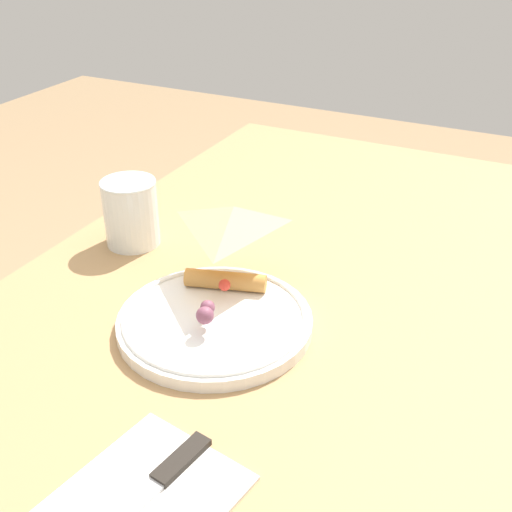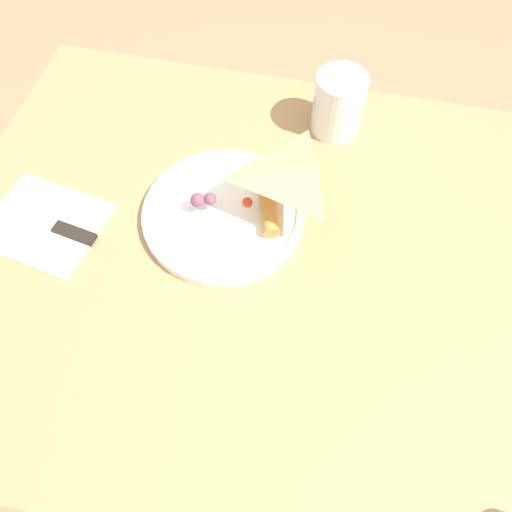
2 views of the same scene
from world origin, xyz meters
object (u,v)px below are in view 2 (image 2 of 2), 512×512
at_px(dining_table, 317,301).
at_px(napkin_folded, 44,224).
at_px(milk_glass, 338,106).
at_px(butter_knife, 48,224).
at_px(plate_pizza, 225,212).

xyz_separation_m(dining_table, napkin_folded, (0.42, 0.02, 0.11)).
distance_m(milk_glass, butter_knife, 0.49).
bearing_deg(dining_table, plate_pizza, -18.97).
height_order(napkin_folded, butter_knife, butter_knife).
bearing_deg(butter_knife, napkin_folded, 0.00).
relative_size(plate_pizza, butter_knife, 1.35).
xyz_separation_m(dining_table, milk_glass, (0.03, -0.27, 0.16)).
height_order(milk_glass, butter_knife, milk_glass).
bearing_deg(plate_pizza, milk_glass, -121.32).
xyz_separation_m(napkin_folded, butter_knife, (-0.01, 0.00, 0.00)).
distance_m(dining_table, milk_glass, 0.32).
xyz_separation_m(dining_table, plate_pizza, (0.16, -0.05, 0.12)).
relative_size(plate_pizza, napkin_folded, 1.28).
relative_size(dining_table, milk_glass, 11.10).
relative_size(napkin_folded, butter_knife, 1.05).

